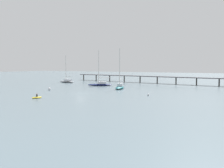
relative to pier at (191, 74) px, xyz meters
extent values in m
plane|color=slate|center=(-18.35, -46.64, -4.07)|extent=(400.00, 400.00, 0.00)
cube|color=#4C4C51|center=(-18.35, 2.59, -1.28)|extent=(76.92, 14.14, 0.30)
cylinder|color=#38332D|center=(-55.58, 7.86, -2.75)|extent=(0.50, 0.50, 2.65)
cylinder|color=#38332D|center=(-47.31, 6.69, -2.75)|extent=(0.50, 0.50, 2.65)
cylinder|color=#38332D|center=(-39.03, 5.52, -2.75)|extent=(0.50, 0.50, 2.65)
cylinder|color=#38332D|center=(-30.76, 4.35, -2.75)|extent=(0.50, 0.50, 2.65)
cylinder|color=#38332D|center=(-22.48, 3.18, -2.75)|extent=(0.50, 0.50, 2.65)
cylinder|color=#38332D|center=(-14.21, 2.01, -2.75)|extent=(0.50, 0.50, 2.65)
cylinder|color=#38332D|center=(-5.94, 0.84, -2.75)|extent=(0.50, 0.50, 2.65)
cylinder|color=#38332D|center=(2.34, -0.33, -2.75)|extent=(0.50, 0.50, 2.65)
cylinder|color=#38332D|center=(10.61, -1.50, -2.75)|extent=(0.50, 0.50, 2.65)
ellipsoid|color=navy|center=(-27.98, -21.25, -3.69)|extent=(9.11, 6.60, 0.77)
cube|color=silver|center=(-27.35, -20.90, -2.90)|extent=(3.54, 3.04, 0.81)
cylinder|color=silver|center=(-28.38, -21.47, 2.87)|extent=(0.23, 0.23, 12.36)
cylinder|color=silver|center=(-26.56, -20.45, -1.08)|extent=(3.72, 2.19, 0.18)
ellipsoid|color=#1E727A|center=(-15.78, -28.86, -3.67)|extent=(4.72, 8.93, 0.81)
cube|color=silver|center=(-15.98, -28.19, -2.77)|extent=(2.37, 3.23, 0.98)
cylinder|color=silver|center=(-15.65, -29.27, 2.84)|extent=(0.22, 0.22, 12.20)
cylinder|color=silver|center=(-16.16, -27.63, -1.06)|extent=(1.18, 3.34, 0.18)
ellipsoid|color=gray|center=(-50.25, -12.61, -3.72)|extent=(9.90, 5.04, 0.71)
cube|color=silver|center=(-49.51, -12.82, -2.93)|extent=(3.87, 2.69, 0.85)
cylinder|color=silver|center=(-50.71, -12.49, 2.19)|extent=(0.23, 0.23, 11.09)
cylinder|color=silver|center=(-49.00, -12.96, -1.36)|extent=(3.47, 1.12, 0.19)
ellipsoid|color=yellow|center=(-21.13, -60.39, -3.90)|extent=(1.70, 2.80, 0.35)
cylinder|color=#26262D|center=(-21.13, -60.39, -3.45)|extent=(0.43, 0.43, 0.55)
sphere|color=tan|center=(-21.13, -60.39, -3.05)|extent=(0.24, 0.24, 0.24)
sphere|color=silver|center=(-0.24, -43.28, -3.80)|extent=(0.54, 0.54, 0.54)
sphere|color=silver|center=(-32.05, -43.88, -3.67)|extent=(0.80, 0.80, 0.80)
camera|label=1|loc=(25.25, -107.79, 3.78)|focal=44.40mm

